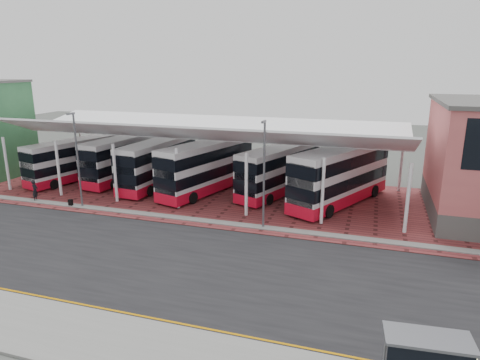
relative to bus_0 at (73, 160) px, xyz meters
The scene contains 18 objects.
ground 24.47m from the bus_0, 33.42° to the right, with size 140.00×140.00×0.00m, color #40433E.
road 25.04m from the bus_0, 35.34° to the right, with size 120.00×14.00×0.02m, color black.
forecourt 22.45m from the bus_0, ahead, with size 72.00×16.00×0.06m, color maroon.
sidewalk 30.35m from the bus_0, 47.78° to the right, with size 120.00×4.00×0.14m, color slate.
north_kerb 21.69m from the bus_0, 19.56° to the right, with size 120.00×0.80×0.14m, color slate.
yellow_line_near 28.91m from the bus_0, 45.11° to the right, with size 120.00×0.12×0.01m, color #BA7600.
yellow_line_far 28.70m from the bus_0, 44.69° to the right, with size 120.00×0.12×0.01m, color #BA7600.
canopy 14.81m from the bus_0, ahead, with size 37.00×11.63×7.07m.
lamp_west 9.81m from the bus_0, 48.42° to the right, with size 0.16×0.90×8.07m.
lamp_east 23.57m from the bus_0, 17.75° to the right, with size 0.16×0.90×8.07m.
bus_0 is the anchor object (origin of this frame).
bus_1 5.40m from the bus_0, 20.22° to the left, with size 3.80×11.23×4.54m.
bus_2 9.49m from the bus_0, ahead, with size 3.41×11.21×4.55m.
bus_3 14.85m from the bus_0, ahead, with size 5.83×11.81×4.75m.
bus_4 21.59m from the bus_0, ahead, with size 6.01×10.97×4.44m.
bus_5 27.21m from the bus_0, ahead, with size 7.73×12.05×4.96m.
pedestrian 7.23m from the bus_0, 78.92° to the right, with size 0.68×0.45×1.87m, color black.
suitcase 9.25m from the bus_0, 53.97° to the right, with size 0.35×0.25×0.60m, color black.
Camera 1 is at (9.41, -22.68, 11.85)m, focal length 32.00 mm.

